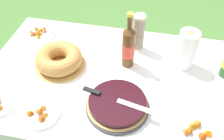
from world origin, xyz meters
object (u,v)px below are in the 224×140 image
snack_plate_near (40,113)px  paper_towel_roll (186,50)px  snack_plate_far (39,34)px  cup_stack (138,33)px  berry_tart (117,105)px  snack_plate_left (198,133)px  serving_knife (112,98)px  bundt_cake (59,59)px  cider_bottle_amber (128,46)px

snack_plate_near → paper_towel_roll: bearing=36.5°
snack_plate_far → paper_towel_roll: 0.95m
cup_stack → paper_towel_roll: size_ratio=1.03×
cup_stack → berry_tart: bearing=-94.1°
snack_plate_left → snack_plate_near: bearing=-177.0°
snack_plate_left → snack_plate_far: (-1.01, 0.56, -0.00)m
paper_towel_roll → cup_stack: bearing=160.2°
snack_plate_near → serving_knife: bearing=20.1°
bundt_cake → berry_tart: bearing=-31.6°
cup_stack → cider_bottle_amber: bearing=-103.2°
cider_bottle_amber → paper_towel_roll: (0.32, 0.06, -0.02)m
snack_plate_left → snack_plate_far: bearing=150.8°
berry_tart → snack_plate_near: berry_tart is taller
bundt_cake → cup_stack: bearing=30.3°
berry_tart → snack_plate_left: 0.39m
serving_knife → snack_plate_left: 0.43m
berry_tart → snack_plate_left: size_ratio=1.60×
snack_plate_near → berry_tart: bearing=17.7°
serving_knife → cider_bottle_amber: (0.03, 0.32, 0.07)m
cup_stack → cider_bottle_amber: size_ratio=0.70×
bundt_cake → cider_bottle_amber: size_ratio=0.87×
cider_bottle_amber → serving_knife: bearing=-94.8°
serving_knife → snack_plate_left: (0.41, -0.08, -0.05)m
cider_bottle_amber → paper_towel_roll: 0.32m
cup_stack → cider_bottle_amber: 0.16m
berry_tart → snack_plate_far: 0.79m
snack_plate_far → paper_towel_roll: paper_towel_roll is taller
serving_knife → bundt_cake: size_ratio=1.23×
snack_plate_far → paper_towel_roll: size_ratio=0.93×
berry_tart → snack_plate_near: 0.38m
cider_bottle_amber → snack_plate_far: bearing=165.6°
cider_bottle_amber → snack_plate_left: size_ratio=1.74×
snack_plate_left → cider_bottle_amber: bearing=133.7°
bundt_cake → cup_stack: (0.42, 0.25, 0.07)m
snack_plate_left → serving_knife: bearing=168.7°
snack_plate_far → serving_knife: bearing=-39.0°
snack_plate_near → paper_towel_roll: size_ratio=0.85×
cup_stack → cider_bottle_amber: (-0.04, -0.16, 0.01)m
bundt_cake → snack_plate_near: bundt_cake is taller
cup_stack → snack_plate_near: 0.73m
cup_stack → paper_towel_roll: 0.30m
snack_plate_near → bundt_cake: bearing=94.6°
bundt_cake → snack_plate_near: 0.36m
cider_bottle_amber → snack_plate_near: cider_bottle_amber is taller
serving_knife → snack_plate_near: serving_knife is taller
snack_plate_left → paper_towel_roll: (-0.07, 0.46, 0.10)m
serving_knife → snack_plate_far: 0.77m
snack_plate_far → snack_plate_near: bearing=-66.3°
serving_knife → bundt_cake: bearing=159.3°
cup_stack → paper_towel_roll: cup_stack is taller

